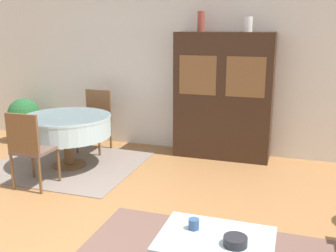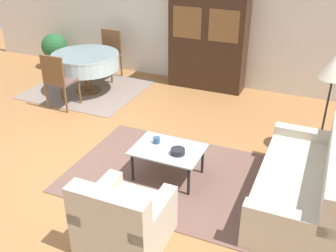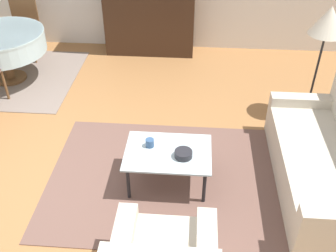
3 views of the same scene
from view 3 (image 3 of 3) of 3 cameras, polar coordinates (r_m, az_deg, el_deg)
ground_plane at (r=4.33m, az=-13.49°, el=-8.77°), size 14.00×14.00×0.00m
area_rug at (r=4.31m, az=0.13°, el=-7.63°), size 2.60×1.93×0.01m
dining_rug at (r=6.63m, az=-22.22°, el=6.61°), size 2.11×1.88×0.01m
couch at (r=4.39m, az=22.39°, el=-4.99°), size 0.89×1.95×0.85m
coffee_table at (r=4.03m, az=0.00°, el=-4.21°), size 0.88×0.63×0.42m
dining_table at (r=6.30m, az=-23.06°, el=11.09°), size 1.26×1.26×0.75m
dining_chair_far at (r=7.02m, az=-20.22°, el=13.84°), size 0.44×0.44×0.98m
floor_lamp at (r=5.04m, az=22.19°, el=13.46°), size 0.41×0.41×1.48m
cup at (r=4.05m, az=-2.66°, el=-2.46°), size 0.09×0.09×0.09m
bowl at (r=3.92m, az=2.25°, el=-4.07°), size 0.18×0.18×0.07m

